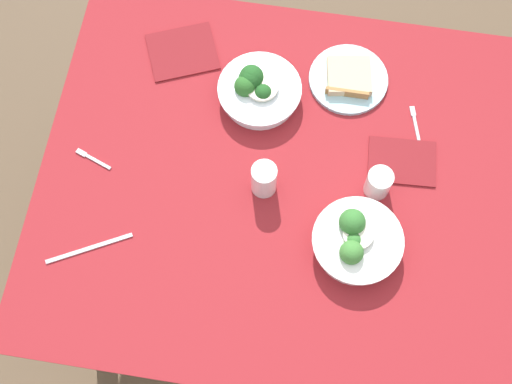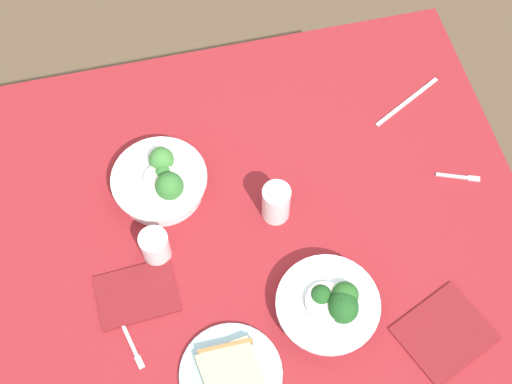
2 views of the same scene
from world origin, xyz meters
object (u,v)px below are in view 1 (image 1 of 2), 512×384
Objects in this scene: water_glass_center at (264,179)px; fork_by_near_bowl at (415,123)px; napkin_folded_upper at (183,52)px; napkin_folded_lower at (402,161)px; fork_by_far_bowl at (92,158)px; broccoli_bowl_far at (257,89)px; water_glass_side at (379,183)px; bread_side_plate at (349,79)px; broccoli_bowl_near at (356,241)px; table_knife_left at (89,248)px.

fork_by_near_bowl is (0.37, 0.24, -0.05)m from water_glass_center.
napkin_folded_upper is 0.66m from napkin_folded_lower.
fork_by_far_bowl is 0.85m from fork_by_near_bowl.
water_glass_side is (0.34, -0.22, 0.00)m from broccoli_bowl_far.
fork_by_near_bowl is at bearing -27.99° from bread_side_plate.
water_glass_center is 0.60× the size of napkin_folded_lower.
broccoli_bowl_near is at bearing -111.93° from napkin_folded_lower.
napkin_folded_lower reaches higher than fork_by_near_bowl.
bread_side_plate is at bearing -131.35° from fork_by_far_bowl.
napkin_folded_upper is (-0.22, 0.10, -0.03)m from broccoli_bowl_far.
table_knife_left is (-0.34, -0.48, -0.03)m from broccoli_bowl_far.
water_glass_side reaches higher than fork_by_near_bowl.
bread_side_plate is 0.27m from napkin_folded_lower.
fork_by_far_bowl is 0.39m from napkin_folded_upper.
napkin_folded_upper is (0.17, 0.35, 0.00)m from fork_by_far_bowl.
broccoli_bowl_far is 1.22× the size of napkin_folded_upper.
water_glass_side is 0.73m from table_knife_left.
broccoli_bowl_near is 0.46m from bread_side_plate.
bread_side_plate is 0.97× the size of table_knife_left.
broccoli_bowl_far is at bearing -153.08° from table_knife_left.
fork_by_far_bowl is (-0.63, -0.33, -0.01)m from bread_side_plate.
water_glass_center is 0.37m from napkin_folded_lower.
water_glass_center reaches higher than table_knife_left.
broccoli_bowl_far is 0.25m from napkin_folded_upper.
fork_by_far_bowl is (-0.45, 0.01, -0.05)m from water_glass_center.
table_knife_left is at bearing -135.41° from bread_side_plate.
fork_by_far_bowl is (-0.39, -0.25, -0.03)m from broccoli_bowl_far.
broccoli_bowl_far is 1.01× the size of table_knife_left.
bread_side_plate is 0.81m from table_knife_left.
broccoli_bowl_near is 2.13× the size of water_glass_center.
water_glass_side is at bearing 142.13° from fork_by_near_bowl.
table_knife_left is 1.21× the size of napkin_folded_upper.
napkin_folded_lower is at bearing 152.49° from fork_by_near_bowl.
broccoli_bowl_near is at bearing -26.16° from water_glass_center.
fork_by_far_bowl and table_knife_left have the same top height.
water_glass_side reaches higher than fork_by_far_bowl.
water_glass_center is at bearing -77.38° from broccoli_bowl_far.
bread_side_plate is at bearing -163.27° from table_knife_left.
broccoli_bowl_far is 1.27× the size of napkin_folded_lower.
water_glass_side is (0.10, -0.30, 0.03)m from bread_side_plate.
napkin_folded_upper is (-0.65, 0.12, 0.00)m from fork_by_near_bowl.
broccoli_bowl_near reaches higher than table_knife_left.
napkin_folded_lower is at bearing -20.56° from napkin_folded_upper.
broccoli_bowl_near reaches higher than water_glass_side.
fork_by_far_bowl is at bearing -177.52° from water_glass_side.
water_glass_side reaches higher than napkin_folded_upper.
broccoli_bowl_far is 0.40m from water_glass_side.
table_knife_left is 0.60m from napkin_folded_upper.
broccoli_bowl_far reaches higher than water_glass_side.
water_glass_center is at bearing -160.04° from napkin_folded_lower.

